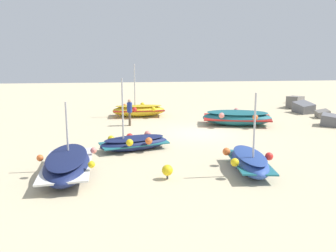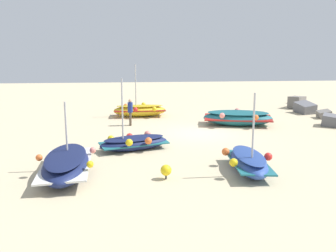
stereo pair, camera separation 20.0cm
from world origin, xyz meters
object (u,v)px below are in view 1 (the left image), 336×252
(fishing_boat_2, at_px, (139,110))
(person_walking, at_px, (130,110))
(fishing_boat_0, at_px, (249,161))
(fishing_boat_1, at_px, (134,143))
(mooring_buoy_0, at_px, (167,170))
(fishing_boat_3, at_px, (67,165))
(fishing_boat_4, at_px, (237,118))

(fishing_boat_2, relative_size, person_walking, 2.21)
(fishing_boat_0, relative_size, fishing_boat_1, 0.98)
(fishing_boat_2, height_order, mooring_buoy_0, fishing_boat_2)
(fishing_boat_1, bearing_deg, mooring_buoy_0, -92.98)
(fishing_boat_3, xyz_separation_m, mooring_buoy_0, (0.68, 4.01, -0.12))
(fishing_boat_0, xyz_separation_m, fishing_boat_4, (-9.00, 1.75, 0.05))
(fishing_boat_1, xyz_separation_m, fishing_boat_3, (3.73, -2.73, 0.12))
(fishing_boat_2, height_order, fishing_boat_3, fishing_boat_2)
(fishing_boat_1, bearing_deg, fishing_boat_0, -57.22)
(fishing_boat_1, xyz_separation_m, fishing_boat_2, (-8.66, 0.36, 0.08))
(fishing_boat_3, height_order, person_walking, fishing_boat_3)
(person_walking, height_order, mooring_buoy_0, person_walking)
(fishing_boat_3, xyz_separation_m, person_walking, (-9.43, 2.48, 0.48))
(mooring_buoy_0, bearing_deg, fishing_boat_3, -99.65)
(fishing_boat_2, bearing_deg, fishing_boat_3, -106.15)
(fishing_boat_0, height_order, fishing_boat_4, fishing_boat_0)
(fishing_boat_2, height_order, fishing_boat_4, fishing_boat_2)
(fishing_boat_2, distance_m, mooring_buoy_0, 13.11)
(fishing_boat_4, bearing_deg, fishing_boat_1, 49.52)
(fishing_boat_0, bearing_deg, mooring_buoy_0, 102.33)
(fishing_boat_2, distance_m, fishing_boat_4, 7.05)
(fishing_boat_3, distance_m, mooring_buoy_0, 4.07)
(fishing_boat_2, xyz_separation_m, mooring_buoy_0, (13.07, 0.92, -0.08))
(fishing_boat_3, bearing_deg, fishing_boat_2, 162.88)
(mooring_buoy_0, bearing_deg, fishing_boat_1, -163.79)
(fishing_boat_4, xyz_separation_m, mooring_buoy_0, (9.67, -5.26, -0.11))
(fishing_boat_4, bearing_deg, person_walking, 7.02)
(fishing_boat_1, bearing_deg, person_walking, 73.35)
(fishing_boat_3, height_order, mooring_buoy_0, fishing_boat_3)
(fishing_boat_4, height_order, mooring_buoy_0, fishing_boat_4)
(fishing_boat_4, bearing_deg, fishing_boat_3, 54.85)
(fishing_boat_4, distance_m, person_walking, 6.82)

